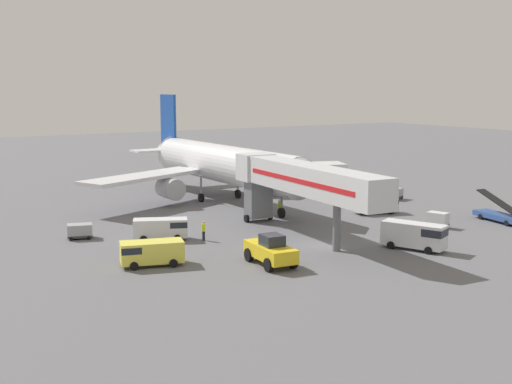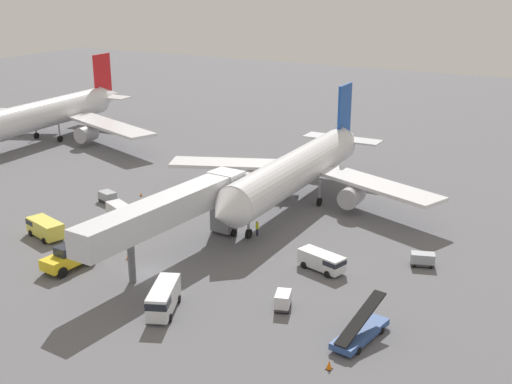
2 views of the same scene
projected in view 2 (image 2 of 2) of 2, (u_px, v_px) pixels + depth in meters
ground_plane at (148, 272)px, 65.74m from camera, size 300.00×300.00×0.00m
airplane_at_gate at (299, 169)px, 83.64m from camera, size 37.70×39.69×13.16m
jet_bridge at (175, 209)px, 67.17m from camera, size 4.99×23.32×7.21m
pushback_tug at (68, 258)px, 66.16m from camera, size 2.98×5.64×2.56m
belt_loader_truck at (360, 332)px, 53.47m from camera, size 2.93×6.64×3.11m
service_van_rear_left at (163, 298)px, 57.65m from camera, size 3.92×5.88×2.40m
service_van_mid_left at (323, 261)px, 65.83m from camera, size 5.23×3.14×1.82m
service_van_rear_right at (45, 227)px, 74.16m from camera, size 5.41×3.42×2.00m
service_van_near_left at (122, 213)px, 78.54m from camera, size 5.32×3.75×2.03m
baggage_cart_mid_right at (283, 300)px, 58.36m from camera, size 1.84×2.34×1.56m
baggage_cart_far_center at (107, 196)px, 85.50m from camera, size 2.62×2.10×1.40m
baggage_cart_outer_right at (423, 259)px, 66.92m from camera, size 2.63×1.95×1.39m
ground_crew_worker_foreground at (257, 228)px, 74.57m from camera, size 0.37×0.37×1.77m
ground_crew_worker_midground at (132, 225)px, 75.26m from camera, size 0.48×0.48×1.84m
safety_cone_alpha at (329, 365)px, 49.65m from camera, size 0.49×0.49×0.74m
safety_cone_bravo at (141, 194)px, 87.94m from camera, size 0.33×0.33×0.52m
safety_cone_charlie at (128, 257)px, 68.62m from camera, size 0.34×0.34×0.52m
airplane_background at (44, 115)px, 115.09m from camera, size 47.47×42.71×13.36m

